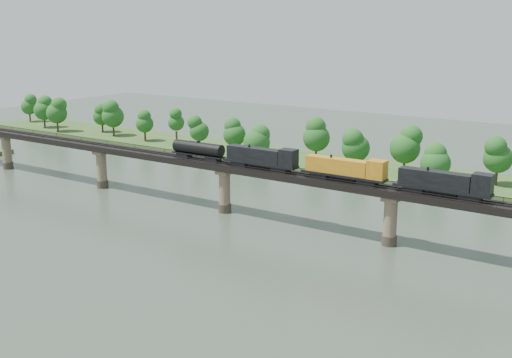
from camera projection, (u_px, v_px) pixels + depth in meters
The scene contains 6 objects.
ground at pixel (132, 250), 123.00m from camera, with size 400.00×400.00×0.00m, color #334032.
far_bank at pixel (334, 165), 191.37m from camera, with size 300.00×24.00×1.60m, color #304E1F.
bridge at pixel (225, 189), 145.89m from camera, with size 236.00×30.00×11.50m.
bridge_superstructure at pixel (224, 162), 144.37m from camera, with size 220.00×4.90×0.75m.
far_treeline at pixel (304, 138), 190.27m from camera, with size 289.06×17.54×13.60m.
freight_train at pixel (315, 165), 131.35m from camera, with size 73.21×2.85×5.04m.
Camera 1 is at (84.42, -83.25, 42.71)m, focal length 45.00 mm.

